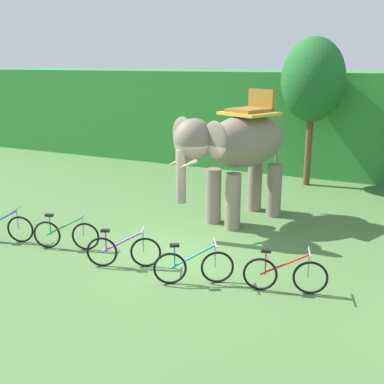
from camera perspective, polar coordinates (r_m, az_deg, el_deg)
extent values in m
plane|color=#4C753D|center=(11.68, -1.79, -7.40)|extent=(80.00, 80.00, 0.00)
cube|color=#338438|center=(22.35, 12.60, 8.80)|extent=(36.00, 6.00, 4.13)
cylinder|color=brown|center=(18.25, 13.88, 4.77)|extent=(0.25, 0.25, 2.56)
ellipsoid|color=#1E6028|center=(17.97, 14.44, 13.03)|extent=(2.29, 2.29, 3.00)
ellipsoid|color=gray|center=(13.63, 6.56, 6.16)|extent=(2.43, 3.22, 1.50)
cylinder|color=gray|center=(13.08, 4.96, -1.17)|extent=(0.44, 0.44, 1.60)
cylinder|color=gray|center=(13.60, 2.61, -0.48)|extent=(0.44, 0.44, 1.60)
cylinder|color=gray|center=(14.39, 9.91, 0.21)|extent=(0.44, 0.44, 1.60)
cylinder|color=gray|center=(14.87, 7.60, 0.79)|extent=(0.44, 0.44, 1.60)
ellipsoid|color=gray|center=(12.20, 0.24, 6.35)|extent=(1.35, 1.40, 1.10)
ellipsoid|color=gray|center=(11.84, 2.79, 6.30)|extent=(0.84, 0.48, 0.96)
ellipsoid|color=gray|center=(12.75, -1.12, 6.97)|extent=(0.84, 0.48, 0.96)
cylinder|color=gray|center=(12.09, -1.36, 1.90)|extent=(0.26, 0.26, 1.40)
cone|color=beige|center=(11.88, -0.50, 3.39)|extent=(0.33, 0.56, 0.21)
cone|color=beige|center=(12.21, -1.86, 3.72)|extent=(0.33, 0.56, 0.21)
cube|color=gold|center=(13.61, 6.95, 9.44)|extent=(1.73, 1.72, 0.08)
cube|color=olive|center=(13.60, 6.96, 9.82)|extent=(1.26, 1.37, 0.10)
cube|color=olive|center=(13.95, 8.39, 11.06)|extent=(0.87, 0.45, 0.56)
cylinder|color=gray|center=(14.78, 10.21, 4.97)|extent=(0.08, 0.08, 0.90)
torus|color=black|center=(13.00, -20.06, -4.26)|extent=(0.69, 0.28, 0.71)
cylinder|color=blue|center=(13.16, -22.22, -3.09)|extent=(0.93, 0.36, 0.54)
cylinder|color=#9E9EA3|center=(12.94, -20.38, -3.08)|extent=(0.03, 0.03, 0.55)
cylinder|color=#9E9EA3|center=(12.86, -20.49, -1.94)|extent=(0.20, 0.50, 0.03)
torus|color=black|center=(12.39, -17.14, -4.96)|extent=(0.69, 0.27, 0.71)
torus|color=black|center=(12.03, -12.76, -5.26)|extent=(0.69, 0.27, 0.71)
cylinder|color=green|center=(12.13, -15.17, -4.00)|extent=(0.93, 0.35, 0.54)
cylinder|color=green|center=(12.27, -16.81, -3.85)|extent=(0.03, 0.03, 0.52)
cube|color=black|center=(12.19, -16.90, -2.70)|extent=(0.22, 0.16, 0.06)
cylinder|color=#9E9EA3|center=(11.95, -13.07, -3.99)|extent=(0.03, 0.03, 0.55)
cylinder|color=#9E9EA3|center=(11.87, -13.14, -2.77)|extent=(0.20, 0.50, 0.03)
torus|color=black|center=(11.01, -10.84, -7.14)|extent=(0.67, 0.34, 0.71)
torus|color=black|center=(10.85, -5.63, -7.28)|extent=(0.67, 0.34, 0.71)
cylinder|color=purple|center=(10.83, -8.44, -5.99)|extent=(0.90, 0.44, 0.54)
cylinder|color=purple|center=(10.90, -10.39, -5.89)|extent=(0.03, 0.03, 0.52)
cube|color=black|center=(10.80, -10.46, -4.61)|extent=(0.22, 0.17, 0.06)
cylinder|color=#9E9EA3|center=(10.75, -5.93, -5.90)|extent=(0.03, 0.03, 0.55)
cylinder|color=#9E9EA3|center=(10.66, -5.97, -4.54)|extent=(0.24, 0.49, 0.03)
torus|color=black|center=(10.02, -2.68, -9.23)|extent=(0.65, 0.39, 0.71)
torus|color=black|center=(10.08, 3.09, -9.07)|extent=(0.65, 0.39, 0.71)
cylinder|color=teal|center=(9.93, 0.07, -7.85)|extent=(0.87, 0.51, 0.54)
cylinder|color=teal|center=(9.91, -2.11, -7.85)|extent=(0.03, 0.03, 0.52)
cube|color=black|center=(9.81, -2.13, -6.46)|extent=(0.22, 0.18, 0.06)
cylinder|color=#9E9EA3|center=(9.96, 2.82, -7.62)|extent=(0.03, 0.03, 0.55)
cylinder|color=#9E9EA3|center=(9.86, 2.84, -6.17)|extent=(0.28, 0.47, 0.03)
torus|color=black|center=(9.85, 8.25, -9.82)|extent=(0.70, 0.24, 0.71)
torus|color=black|center=(9.90, 14.13, -10.03)|extent=(0.70, 0.24, 0.71)
cylinder|color=red|center=(9.76, 11.13, -8.61)|extent=(0.95, 0.31, 0.54)
cylinder|color=red|center=(9.75, 8.90, -8.46)|extent=(0.03, 0.03, 0.52)
cube|color=black|center=(9.64, 8.97, -7.05)|extent=(0.22, 0.15, 0.06)
cylinder|color=#9E9EA3|center=(9.78, 13.95, -8.54)|extent=(0.03, 0.03, 0.55)
cylinder|color=#9E9EA3|center=(9.67, 14.05, -7.08)|extent=(0.17, 0.51, 0.03)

